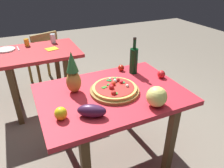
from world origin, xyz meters
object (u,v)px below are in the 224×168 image
(drinking_glass_water, at_px, (53,38))
(display_table, at_px, (112,102))
(dining_chair, at_px, (44,56))
(bell_pepper, at_px, (61,114))
(pizza, at_px, (115,88))
(eggplant, at_px, (92,111))
(tomato_beside_pepper, at_px, (121,68))
(background_table, at_px, (35,60))
(drinking_glass_juice, at_px, (27,42))
(pizza_board, at_px, (115,91))
(tomato_near_board, at_px, (161,74))
(dinner_plate, at_px, (6,50))
(melon, at_px, (157,97))
(wine_bottle, at_px, (134,60))
(pineapple_left, at_px, (73,75))
(knife_utensil, at_px, (18,48))
(napkin_folded, at_px, (52,49))

(drinking_glass_water, bearing_deg, display_table, -83.45)
(dining_chair, height_order, bell_pepper, bell_pepper)
(pizza, bearing_deg, dining_chair, 99.44)
(eggplant, distance_m, tomato_beside_pepper, 0.76)
(tomato_beside_pepper, bearing_deg, background_table, 127.29)
(pizza, relative_size, drinking_glass_juice, 3.93)
(pizza_board, relative_size, pizza, 1.11)
(display_table, distance_m, bell_pepper, 0.51)
(tomato_beside_pepper, height_order, tomato_near_board, tomato_near_board)
(dinner_plate, bearing_deg, melon, -60.93)
(melon, xyz_separation_m, drinking_glass_water, (-0.38, 1.81, -0.02))
(wine_bottle, distance_m, drinking_glass_water, 1.36)
(background_table, relative_size, melon, 7.00)
(pineapple_left, xyz_separation_m, tomato_beside_pepper, (0.53, 0.20, -0.13))
(background_table, bearing_deg, drinking_glass_juice, 101.20)
(melon, relative_size, drinking_glass_water, 1.29)
(tomato_beside_pepper, bearing_deg, knife_utensil, 128.21)
(pizza_board, distance_m, tomato_near_board, 0.50)
(pizza, xyz_separation_m, tomato_near_board, (0.50, 0.05, -0.00))
(background_table, relative_size, tomato_near_board, 15.01)
(wine_bottle, relative_size, knife_utensil, 1.91)
(display_table, height_order, background_table, same)
(wine_bottle, xyz_separation_m, drinking_glass_water, (-0.51, 1.26, -0.07))
(drinking_glass_water, bearing_deg, napkin_folded, -106.26)
(background_table, bearing_deg, pineapple_left, -80.70)
(background_table, bearing_deg, dinner_plate, 149.59)
(eggplant, relative_size, dinner_plate, 0.91)
(napkin_folded, bearing_deg, pineapple_left, -91.46)
(eggplant, bearing_deg, bell_pepper, 162.91)
(eggplant, height_order, drinking_glass_water, drinking_glass_water)
(tomato_near_board, distance_m, napkin_folded, 1.43)
(wine_bottle, height_order, tomato_beside_pepper, wine_bottle)
(melon, xyz_separation_m, drinking_glass_juice, (-0.72, 1.82, -0.03))
(pizza, bearing_deg, dinner_plate, 118.26)
(tomato_beside_pepper, bearing_deg, pizza, -124.40)
(pizza_board, height_order, drinking_glass_water, drinking_glass_water)
(pineapple_left, bearing_deg, eggplant, -87.42)
(dining_chair, relative_size, melon, 5.59)
(pizza_board, height_order, wine_bottle, wine_bottle)
(melon, relative_size, tomato_beside_pepper, 2.53)
(pizza_board, xyz_separation_m, melon, (0.19, -0.30, 0.06))
(dining_chair, bearing_deg, pineapple_left, 71.17)
(pizza_board, bearing_deg, tomato_beside_pepper, 55.64)
(melon, height_order, bell_pepper, melon)
(wine_bottle, bearing_deg, display_table, -144.43)
(background_table, bearing_deg, dining_chair, 73.94)
(tomato_beside_pepper, height_order, knife_utensil, tomato_beside_pepper)
(pizza_board, distance_m, napkin_folded, 1.29)
(display_table, xyz_separation_m, background_table, (-0.46, 1.27, -0.02))
(pizza, height_order, pineapple_left, pineapple_left)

